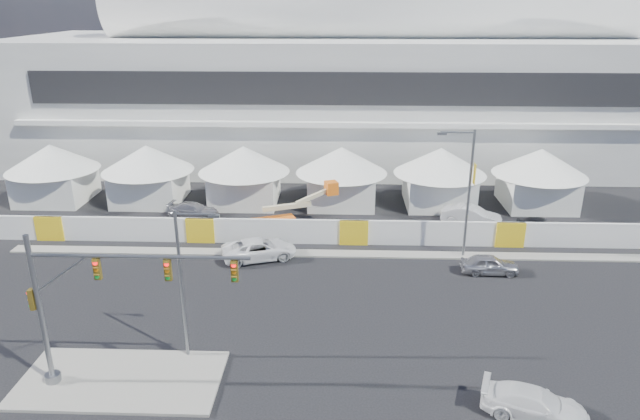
{
  "coord_description": "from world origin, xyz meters",
  "views": [
    {
      "loc": [
        4.83,
        -26.46,
        17.97
      ],
      "look_at": [
        3.53,
        10.0,
        4.47
      ],
      "focal_mm": 32.0,
      "sensor_mm": 36.0,
      "label": 1
    }
  ],
  "objects_px": {
    "sedan_silver": "(490,264)",
    "lot_car_a": "(471,216)",
    "traffic_mast": "(83,304)",
    "lot_car_c": "(194,210)",
    "boom_lift": "(281,221)",
    "pickup_curb": "(259,249)",
    "lot_car_b": "(540,225)",
    "streetlight_median": "(185,275)",
    "streetlight_curb": "(467,185)",
    "pickup_near": "(535,404)"
  },
  "relations": [
    {
      "from": "streetlight_median",
      "to": "streetlight_curb",
      "type": "relative_size",
      "value": 0.85
    },
    {
      "from": "traffic_mast",
      "to": "lot_car_c",
      "type": "bearing_deg",
      "value": 91.9
    },
    {
      "from": "lot_car_a",
      "to": "traffic_mast",
      "type": "bearing_deg",
      "value": 155.33
    },
    {
      "from": "streetlight_curb",
      "to": "pickup_near",
      "type": "bearing_deg",
      "value": -90.12
    },
    {
      "from": "pickup_curb",
      "to": "pickup_near",
      "type": "relative_size",
      "value": 1.15
    },
    {
      "from": "traffic_mast",
      "to": "streetlight_curb",
      "type": "xyz_separation_m",
      "value": [
        21.03,
        15.81,
        1.05
      ]
    },
    {
      "from": "boom_lift",
      "to": "lot_car_c",
      "type": "bearing_deg",
      "value": 135.67
    },
    {
      "from": "lot_car_c",
      "to": "boom_lift",
      "type": "bearing_deg",
      "value": -104.32
    },
    {
      "from": "pickup_curb",
      "to": "lot_car_a",
      "type": "distance_m",
      "value": 18.54
    },
    {
      "from": "pickup_curb",
      "to": "lot_car_c",
      "type": "bearing_deg",
      "value": 21.18
    },
    {
      "from": "sedan_silver",
      "to": "traffic_mast",
      "type": "height_order",
      "value": "traffic_mast"
    },
    {
      "from": "pickup_curb",
      "to": "lot_car_a",
      "type": "xyz_separation_m",
      "value": [
        17.02,
        7.37,
        0.05
      ]
    },
    {
      "from": "lot_car_a",
      "to": "traffic_mast",
      "type": "xyz_separation_m",
      "value": [
        -23.17,
        -22.27,
        3.71
      ]
    },
    {
      "from": "streetlight_curb",
      "to": "pickup_curb",
      "type": "bearing_deg",
      "value": -176.51
    },
    {
      "from": "sedan_silver",
      "to": "boom_lift",
      "type": "relative_size",
      "value": 0.5
    },
    {
      "from": "pickup_curb",
      "to": "streetlight_curb",
      "type": "bearing_deg",
      "value": -104.99
    },
    {
      "from": "pickup_near",
      "to": "boom_lift",
      "type": "height_order",
      "value": "boom_lift"
    },
    {
      "from": "streetlight_median",
      "to": "sedan_silver",
      "type": "bearing_deg",
      "value": 30.05
    },
    {
      "from": "lot_car_a",
      "to": "boom_lift",
      "type": "relative_size",
      "value": 0.62
    },
    {
      "from": "pickup_near",
      "to": "lot_car_a",
      "type": "height_order",
      "value": "lot_car_a"
    },
    {
      "from": "sedan_silver",
      "to": "streetlight_curb",
      "type": "height_order",
      "value": "streetlight_curb"
    },
    {
      "from": "pickup_curb",
      "to": "pickup_near",
      "type": "height_order",
      "value": "pickup_curb"
    },
    {
      "from": "sedan_silver",
      "to": "lot_car_b",
      "type": "xyz_separation_m",
      "value": [
        5.94,
        7.73,
        -0.05
      ]
    },
    {
      "from": "pickup_curb",
      "to": "boom_lift",
      "type": "xyz_separation_m",
      "value": [
        1.1,
        4.96,
        0.28
      ]
    },
    {
      "from": "sedan_silver",
      "to": "lot_car_a",
      "type": "distance_m",
      "value": 9.2
    },
    {
      "from": "lot_car_c",
      "to": "streetlight_curb",
      "type": "bearing_deg",
      "value": -100.24
    },
    {
      "from": "boom_lift",
      "to": "pickup_curb",
      "type": "bearing_deg",
      "value": -123.88
    },
    {
      "from": "lot_car_c",
      "to": "streetlight_median",
      "type": "xyz_separation_m",
      "value": [
        4.97,
        -20.74,
        4.22
      ]
    },
    {
      "from": "lot_car_b",
      "to": "lot_car_c",
      "type": "relative_size",
      "value": 0.83
    },
    {
      "from": "lot_car_a",
      "to": "lot_car_c",
      "type": "height_order",
      "value": "lot_car_a"
    },
    {
      "from": "pickup_curb",
      "to": "lot_car_b",
      "type": "height_order",
      "value": "pickup_curb"
    },
    {
      "from": "sedan_silver",
      "to": "streetlight_median",
      "type": "bearing_deg",
      "value": 120.94
    },
    {
      "from": "boom_lift",
      "to": "traffic_mast",
      "type": "bearing_deg",
      "value": -131.46
    },
    {
      "from": "lot_car_b",
      "to": "boom_lift",
      "type": "bearing_deg",
      "value": 102.08
    },
    {
      "from": "lot_car_b",
      "to": "lot_car_c",
      "type": "distance_m",
      "value": 29.32
    },
    {
      "from": "pickup_curb",
      "to": "lot_car_b",
      "type": "xyz_separation_m",
      "value": [
        22.29,
        5.92,
        -0.13
      ]
    },
    {
      "from": "traffic_mast",
      "to": "boom_lift",
      "type": "bearing_deg",
      "value": 69.94
    },
    {
      "from": "lot_car_a",
      "to": "boom_lift",
      "type": "height_order",
      "value": "boom_lift"
    },
    {
      "from": "pickup_curb",
      "to": "pickup_near",
      "type": "bearing_deg",
      "value": -156.47
    },
    {
      "from": "lot_car_b",
      "to": "traffic_mast",
      "type": "height_order",
      "value": "traffic_mast"
    },
    {
      "from": "lot_car_a",
      "to": "streetlight_curb",
      "type": "relative_size",
      "value": 0.51
    },
    {
      "from": "sedan_silver",
      "to": "traffic_mast",
      "type": "distance_m",
      "value": 26.32
    },
    {
      "from": "pickup_near",
      "to": "lot_car_c",
      "type": "relative_size",
      "value": 1.07
    },
    {
      "from": "sedan_silver",
      "to": "lot_car_b",
      "type": "height_order",
      "value": "sedan_silver"
    },
    {
      "from": "lot_car_b",
      "to": "streetlight_median",
      "type": "xyz_separation_m",
      "value": [
        -24.24,
        -18.31,
        4.24
      ]
    },
    {
      "from": "lot_car_a",
      "to": "sedan_silver",
      "type": "bearing_deg",
      "value": -162.7
    },
    {
      "from": "streetlight_median",
      "to": "streetlight_curb",
      "type": "bearing_deg",
      "value": 38.32
    },
    {
      "from": "lot_car_a",
      "to": "traffic_mast",
      "type": "relative_size",
      "value": 0.47
    },
    {
      "from": "streetlight_median",
      "to": "streetlight_curb",
      "type": "xyz_separation_m",
      "value": [
        16.83,
        13.3,
        0.71
      ]
    },
    {
      "from": "sedan_silver",
      "to": "pickup_near",
      "type": "height_order",
      "value": "pickup_near"
    }
  ]
}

